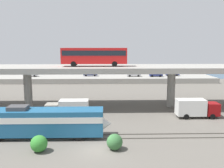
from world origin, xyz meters
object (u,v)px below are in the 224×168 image
Objects in this scene: transit_bus_on_overpass at (94,55)px; parked_car_1 at (172,73)px; parked_car_2 at (134,74)px; train_locomotive at (47,121)px; service_truck_west at (196,108)px; parked_car_4 at (90,74)px; parked_car_3 at (156,74)px; service_truck_east at (69,109)px; parked_car_0 at (31,74)px.

parked_car_1 is at bearing 55.99° from transit_bus_on_overpass.
parked_car_1 is 0.97× the size of parked_car_2.
service_truck_west is at bearing 20.78° from train_locomotive.
parked_car_1 and parked_car_2 have the same top height.
parked_car_4 is (2.45, 52.03, 0.21)m from train_locomotive.
parked_car_3 and parked_car_4 have the same top height.
transit_bus_on_overpass is 11.65m from service_truck_east.
service_truck_east is 52.08m from parked_car_1.
transit_bus_on_overpass reaches higher than parked_car_0.
service_truck_west is 1.63× the size of parked_car_3.
service_truck_east is (1.53, 8.44, -0.55)m from train_locomotive.
parked_car_2 is 1.10× the size of parked_car_3.
parked_car_2 and parked_car_3 have the same top height.
parked_car_3 is at bearing -118.49° from service_truck_east.
transit_bus_on_overpass is 2.77× the size of parked_car_0.
parked_car_1 is at bearing -178.79° from parked_car_0.
train_locomotive is 2.50× the size of service_truck_east.
parked_car_0 is (-18.34, 42.61, 0.77)m from service_truck_east.
transit_bus_on_overpass is at bearing 156.76° from service_truck_west.
service_truck_east is 46.40m from parked_car_0.
transit_bus_on_overpass is at bearing -85.29° from parked_car_4.
parked_car_0 is 0.95× the size of parked_car_2.
transit_bus_on_overpass is 2.87× the size of parked_car_3.
train_locomotive is 2.50× the size of service_truck_west.
service_truck_west is 1.54× the size of parked_car_1.
parked_car_0 is at bearing 108.22° from train_locomotive.
service_truck_west and service_truck_east have the same top height.
service_truck_east is at bearing 180.00° from service_truck_west.
parked_car_2 is at bearing 71.61° from train_locomotive.
parked_car_3 is at bearing -5.04° from parked_car_2.
transit_bus_on_overpass reaches higher than parked_car_2.
parked_car_0 reaches higher than service_truck_east.
parked_car_3 is at bearing -5.76° from parked_car_4.
service_truck_west is at bearing -23.24° from transit_bus_on_overpass.
parked_car_2 reaches higher than service_truck_west.
service_truck_west is 1.00× the size of service_truck_east.
service_truck_east is at bearing -109.94° from parked_car_2.
parked_car_4 is (-27.55, -0.01, 0.00)m from parked_car_1.
parked_car_2 is at bearing 179.04° from parked_car_0.
transit_bus_on_overpass is 1.76× the size of service_truck_west.
parked_car_4 is at bearing -177.09° from parked_car_0.
service_truck_west is at bearing -82.61° from parked_car_2.
parked_car_0 is at bearing 179.04° from parked_car_2.
transit_bus_on_overpass is 2.58× the size of parked_car_4.
service_truck_east is at bearing 61.51° from parked_car_3.
transit_bus_on_overpass reaches higher than parked_car_3.
parked_car_2 is at bearing 71.98° from transit_bus_on_overpass.
parked_car_0 is at bearing 132.50° from service_truck_west.
parked_car_4 is at bearing 114.41° from service_truck_west.
transit_bus_on_overpass is (5.45, 15.65, 7.72)m from train_locomotive.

